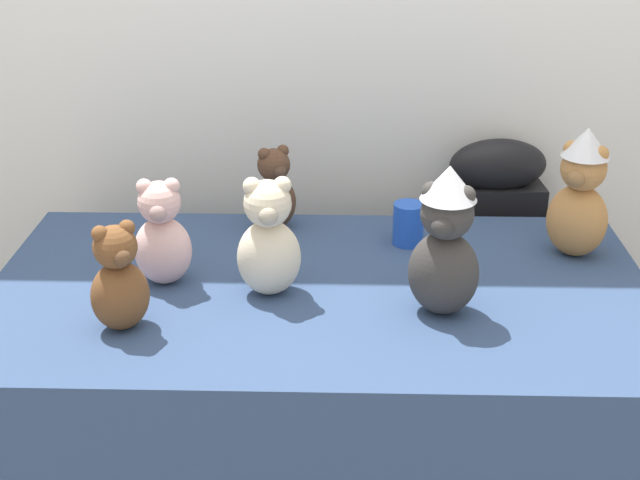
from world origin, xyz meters
TOP-DOWN VIEW (x-y plane):
  - display_table at (0.00, 0.25)m, footprint 1.56×0.86m
  - instrument_case at (0.50, 0.81)m, footprint 0.29×0.14m
  - teddy_bear_charcoal at (0.27, 0.14)m, footprint 0.19×0.17m
  - teddy_bear_blush at (-0.37, 0.26)m, footprint 0.15×0.13m
  - teddy_bear_cream at (-0.11, 0.22)m, footprint 0.16×0.14m
  - teddy_bear_cocoa at (-0.13, 0.59)m, footprint 0.15×0.14m
  - teddy_bear_chestnut at (-0.42, 0.05)m, footprint 0.16×0.16m
  - teddy_bear_caramel at (0.63, 0.44)m, footprint 0.20×0.19m
  - party_cup_blue at (0.22, 0.50)m, footprint 0.08×0.08m

SIDE VIEW (x-z plane):
  - display_table at x=0.00m, z-range 0.00..0.74m
  - instrument_case at x=0.50m, z-range 0.00..0.93m
  - party_cup_blue at x=0.22m, z-range 0.74..0.85m
  - teddy_bear_cocoa at x=-0.13m, z-range 0.73..0.96m
  - teddy_bear_chestnut at x=-0.42m, z-range 0.73..0.97m
  - teddy_bear_blush at x=-0.37m, z-range 0.73..0.99m
  - teddy_bear_cream at x=-0.11m, z-range 0.73..1.01m
  - teddy_bear_caramel at x=0.63m, z-range 0.73..1.07m
  - teddy_bear_charcoal at x=0.27m, z-range 0.73..1.08m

